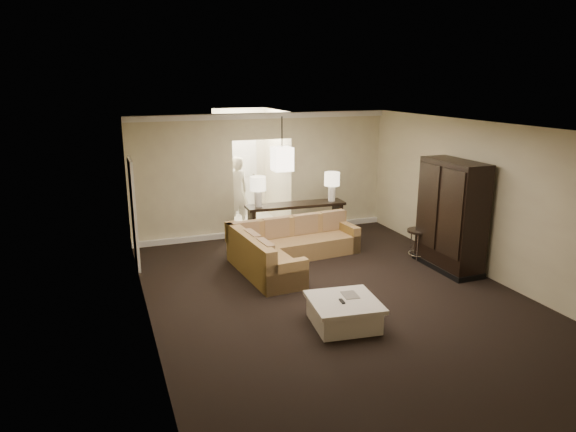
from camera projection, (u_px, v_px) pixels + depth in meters
name	position (u px, v px, depth m)	size (l,w,h in m)	color
ground	(338.00, 299.00, 8.50)	(8.00, 8.00, 0.00)	black
wall_back	(263.00, 175.00, 11.75)	(6.00, 0.04, 2.80)	beige
wall_front	(541.00, 328.00, 4.52)	(6.00, 0.04, 2.80)	beige
wall_left	(145.00, 237.00, 7.12)	(0.04, 8.00, 2.80)	beige
wall_right	(491.00, 202.00, 9.15)	(0.04, 8.00, 2.80)	beige
ceiling	(343.00, 128.00, 7.77)	(6.00, 8.00, 0.02)	silver
crown_molding	(263.00, 116.00, 11.36)	(6.00, 0.10, 0.12)	white
baseboard	(264.00, 231.00, 12.05)	(6.00, 0.10, 0.12)	white
side_door	(134.00, 213.00, 9.75)	(0.05, 0.90, 2.10)	silver
foyer	(247.00, 170.00, 12.99)	(1.44, 2.02, 2.80)	beige
sectional_sofa	(287.00, 248.00, 10.05)	(2.72, 2.25, 0.80)	brown
coffee_table	(344.00, 312.00, 7.55)	(1.09, 1.09, 0.41)	white
console_table	(296.00, 219.00, 11.43)	(2.24, 0.60, 0.86)	black
armoire	(451.00, 218.00, 9.62)	(0.62, 1.45, 2.09)	black
drink_table	(419.00, 238.00, 10.27)	(0.49, 0.49, 0.61)	black
table_lamp_left	(258.00, 187.00, 10.97)	(0.34, 0.34, 0.65)	white
table_lamp_right	(332.00, 182.00, 11.48)	(0.34, 0.34, 0.65)	white
pendant_light	(282.00, 159.00, 10.43)	(0.38, 0.38, 1.09)	black
person	(236.00, 189.00, 12.35)	(0.70, 0.47, 1.93)	#ECE4C8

